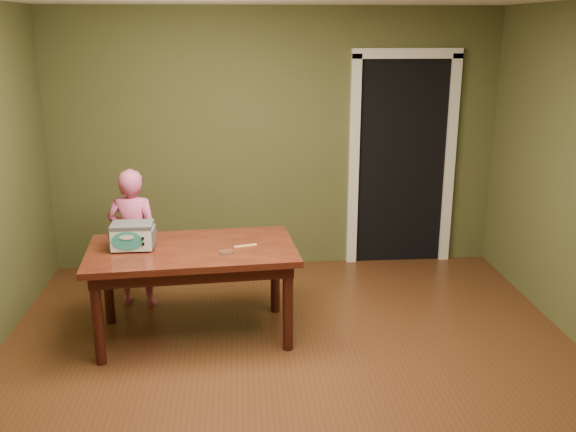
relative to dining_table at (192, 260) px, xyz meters
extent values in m
plane|color=#532D17|center=(0.74, -0.87, -0.65)|extent=(5.00, 5.00, 0.00)
cube|color=#4B4F2A|center=(0.74, 1.63, 0.65)|extent=(4.50, 0.02, 2.60)
cube|color=black|center=(2.04, 1.93, 0.40)|extent=(0.90, 0.60, 2.10)
cube|color=black|center=(2.04, 1.61, 0.40)|extent=(0.90, 0.02, 2.10)
cube|color=white|center=(1.54, 1.60, 0.40)|extent=(0.10, 0.06, 2.20)
cube|color=white|center=(2.54, 1.60, 0.40)|extent=(0.10, 0.06, 2.20)
cube|color=white|center=(2.04, 1.60, 1.50)|extent=(1.10, 0.06, 0.10)
cube|color=#35120C|center=(0.00, 0.00, 0.07)|extent=(1.67, 1.03, 0.05)
cube|color=black|center=(0.00, 0.00, 0.00)|extent=(1.54, 0.90, 0.10)
cylinder|color=black|center=(-0.67, -0.41, -0.30)|extent=(0.08, 0.08, 0.70)
cylinder|color=black|center=(-0.73, 0.29, -0.30)|extent=(0.08, 0.08, 0.70)
cylinder|color=black|center=(0.73, -0.29, -0.30)|extent=(0.08, 0.08, 0.70)
cylinder|color=black|center=(0.67, 0.41, -0.30)|extent=(0.08, 0.08, 0.70)
cylinder|color=#4C4F54|center=(-0.57, -0.08, 0.11)|extent=(0.02, 0.02, 0.01)
cylinder|color=#4C4F54|center=(-0.58, 0.08, 0.11)|extent=(0.02, 0.02, 0.01)
cylinder|color=#4C4F54|center=(-0.32, -0.08, 0.11)|extent=(0.02, 0.02, 0.01)
cylinder|color=#4C4F54|center=(-0.32, 0.09, 0.11)|extent=(0.02, 0.02, 0.01)
cube|color=white|center=(-0.45, 0.00, 0.20)|extent=(0.31, 0.22, 0.17)
cube|color=#4C4F54|center=(-0.45, 0.00, 0.29)|extent=(0.32, 0.23, 0.03)
cube|color=#4C4F54|center=(-0.61, 0.00, 0.20)|extent=(0.02, 0.20, 0.13)
cube|color=#4C4F54|center=(-0.29, 0.01, 0.20)|extent=(0.02, 0.20, 0.13)
ellipsoid|color=teal|center=(-0.47, -0.11, 0.20)|extent=(0.23, 0.01, 0.15)
cylinder|color=black|center=(-0.35, -0.11, 0.22)|extent=(0.02, 0.01, 0.02)
cylinder|color=black|center=(-0.35, -0.11, 0.17)|extent=(0.02, 0.01, 0.02)
cylinder|color=silver|center=(0.27, -0.16, 0.11)|extent=(0.10, 0.10, 0.02)
cylinder|color=#432616|center=(0.27, -0.16, 0.12)|extent=(0.09, 0.09, 0.01)
cube|color=#E1B962|center=(0.42, 0.00, 0.10)|extent=(0.18, 0.07, 0.01)
imported|color=#D55789|center=(-0.55, 0.65, -0.03)|extent=(0.50, 0.37, 1.25)
camera|label=1|loc=(0.39, -4.75, 1.74)|focal=40.00mm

